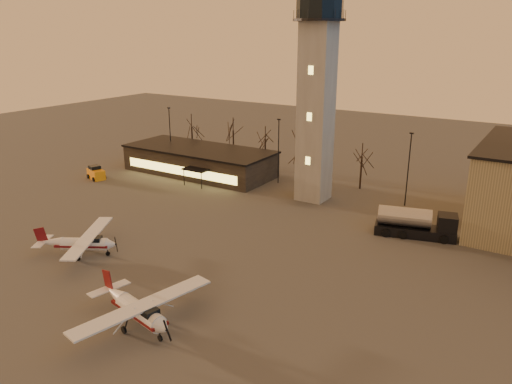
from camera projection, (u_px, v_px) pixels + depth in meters
ground at (173, 285)px, 47.04m from camera, size 220.00×220.00×0.00m
control_tower at (317, 82)px, 66.15m from camera, size 6.80×6.80×32.60m
terminal at (199, 161)px, 83.25m from camera, size 25.40×12.20×4.30m
light_poles at (320, 161)px, 70.08m from camera, size 58.50×12.25×10.14m
tree_row at (264, 136)px, 83.67m from camera, size 37.20×9.20×8.80m
cessna_front at (142, 316)px, 39.83m from camera, size 9.91×12.44×3.43m
cessna_rear at (86, 246)px, 52.90m from camera, size 9.16×10.69×3.18m
fuel_truck at (415, 225)px, 57.85m from camera, size 9.42×4.74×3.36m
service_cart at (96, 174)px, 80.44m from camera, size 3.74×2.95×2.12m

